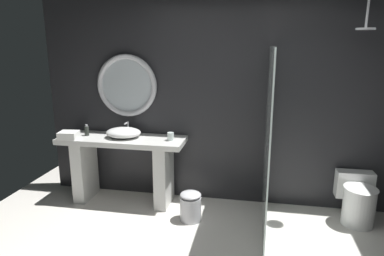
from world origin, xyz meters
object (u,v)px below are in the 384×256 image
(rain_shower_head, at_px, (366,24))
(folded_hand_towel, at_px, (69,135))
(round_wall_mirror, at_px, (127,86))
(waste_bin, at_px, (191,206))
(tumbler_cup, at_px, (171,136))
(toilet, at_px, (357,199))
(vessel_sink, at_px, (123,133))
(soap_dispenser, at_px, (87,131))

(rain_shower_head, xyz_separation_m, folded_hand_towel, (-3.27, -0.09, -1.28))
(round_wall_mirror, bearing_deg, waste_bin, -31.95)
(tumbler_cup, distance_m, round_wall_mirror, 0.88)
(toilet, bearing_deg, waste_bin, -169.68)
(tumbler_cup, xyz_separation_m, round_wall_mirror, (-0.63, 0.25, 0.57))
(vessel_sink, xyz_separation_m, round_wall_mirror, (-0.02, 0.23, 0.55))
(soap_dispenser, distance_m, toilet, 3.32)
(rain_shower_head, height_order, waste_bin, rain_shower_head)
(rain_shower_head, bearing_deg, vessel_sink, 178.36)
(vessel_sink, height_order, tumbler_cup, vessel_sink)
(soap_dispenser, relative_size, round_wall_mirror, 0.18)
(soap_dispenser, relative_size, toilet, 0.26)
(vessel_sink, height_order, toilet, vessel_sink)
(vessel_sink, xyz_separation_m, rain_shower_head, (2.63, -0.08, 1.26))
(toilet, bearing_deg, tumbler_cup, -179.88)
(round_wall_mirror, relative_size, waste_bin, 2.26)
(soap_dispenser, relative_size, folded_hand_towel, 0.65)
(tumbler_cup, relative_size, rain_shower_head, 0.25)
(rain_shower_head, relative_size, toilet, 0.73)
(vessel_sink, distance_m, folded_hand_towel, 0.67)
(toilet, relative_size, folded_hand_towel, 2.44)
(folded_hand_towel, bearing_deg, waste_bin, -6.77)
(vessel_sink, relative_size, rain_shower_head, 1.11)
(soap_dispenser, bearing_deg, rain_shower_head, -1.38)
(soap_dispenser, distance_m, round_wall_mirror, 0.76)
(tumbler_cup, height_order, waste_bin, tumbler_cup)
(tumbler_cup, height_order, folded_hand_towel, tumbler_cup)
(round_wall_mirror, height_order, rain_shower_head, rain_shower_head)
(soap_dispenser, bearing_deg, tumbler_cup, -1.12)
(vessel_sink, height_order, round_wall_mirror, round_wall_mirror)
(vessel_sink, relative_size, round_wall_mirror, 0.55)
(tumbler_cup, bearing_deg, rain_shower_head, -1.52)
(soap_dispenser, height_order, round_wall_mirror, round_wall_mirror)
(vessel_sink, distance_m, waste_bin, 1.22)
(vessel_sink, relative_size, waste_bin, 1.25)
(vessel_sink, height_order, rain_shower_head, rain_shower_head)
(rain_shower_head, bearing_deg, toilet, 22.45)
(soap_dispenser, xyz_separation_m, folded_hand_towel, (-0.15, -0.17, -0.02))
(rain_shower_head, relative_size, folded_hand_towel, 1.78)
(round_wall_mirror, bearing_deg, folded_hand_towel, -147.57)
(rain_shower_head, bearing_deg, folded_hand_towel, -178.35)
(tumbler_cup, distance_m, folded_hand_towel, 1.26)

